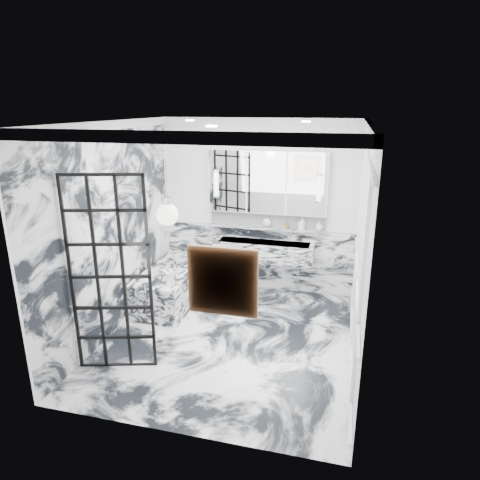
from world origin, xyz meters
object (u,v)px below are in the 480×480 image
(crittall_door, at_px, (110,277))
(trough_sink, at_px, (264,251))
(mirror_cabinet, at_px, (267,182))
(bathtub, at_px, (173,284))

(crittall_door, bearing_deg, trough_sink, 47.31)
(mirror_cabinet, bearing_deg, trough_sink, -90.00)
(trough_sink, relative_size, bathtub, 0.97)
(mirror_cabinet, relative_size, bathtub, 1.15)
(trough_sink, xyz_separation_m, mirror_cabinet, (-0.00, 0.17, 1.09))
(mirror_cabinet, bearing_deg, crittall_door, -115.49)
(trough_sink, distance_m, bathtub, 1.55)
(crittall_door, relative_size, mirror_cabinet, 1.21)
(trough_sink, xyz_separation_m, bathtub, (-1.33, -0.66, -0.45))
(crittall_door, xyz_separation_m, bathtub, (-0.06, 1.83, -0.87))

